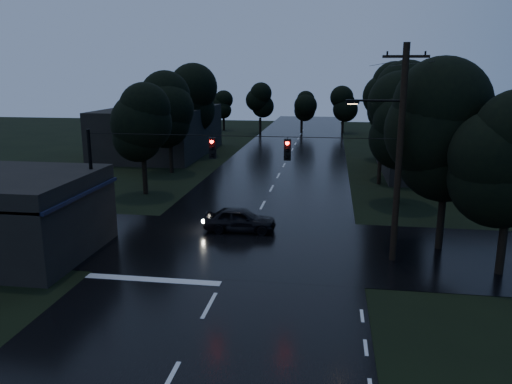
# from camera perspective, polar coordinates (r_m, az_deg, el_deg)

# --- Properties ---
(ground) EXTENTS (160.00, 160.00, 0.00)m
(ground) POSITION_cam_1_polar(r_m,az_deg,el_deg) (15.58, -10.06, -20.80)
(ground) COLOR black
(ground) RESTS_ON ground
(main_road) EXTENTS (12.00, 120.00, 0.02)m
(main_road) POSITION_cam_1_polar(r_m,az_deg,el_deg) (43.25, 2.58, 1.86)
(main_road) COLOR black
(main_road) RESTS_ON ground
(cross_street) EXTENTS (60.00, 9.00, 0.02)m
(cross_street) POSITION_cam_1_polar(r_m,az_deg,el_deg) (26.03, -1.66, -6.08)
(cross_street) COLOR black
(cross_street) RESTS_ON ground
(building_far_right) EXTENTS (10.00, 14.00, 4.40)m
(building_far_right) POSITION_cam_1_polar(r_m,az_deg,el_deg) (47.56, 20.23, 4.80)
(building_far_right) COLOR black
(building_far_right) RESTS_ON ground
(building_far_left) EXTENTS (10.00, 16.00, 5.00)m
(building_far_left) POSITION_cam_1_polar(r_m,az_deg,el_deg) (55.63, -10.85, 6.85)
(building_far_left) COLOR black
(building_far_left) RESTS_ON ground
(utility_pole_main) EXTENTS (3.50, 0.30, 10.00)m
(utility_pole_main) POSITION_cam_1_polar(r_m,az_deg,el_deg) (23.58, 15.87, 4.54)
(utility_pole_main) COLOR black
(utility_pole_main) RESTS_ON ground
(utility_pole_far) EXTENTS (2.00, 0.30, 7.50)m
(utility_pole_far) POSITION_cam_1_polar(r_m,az_deg,el_deg) (40.60, 14.13, 6.25)
(utility_pole_far) COLOR black
(utility_pole_far) RESTS_ON ground
(anchor_pole_left) EXTENTS (0.18, 0.18, 6.00)m
(anchor_pole_left) POSITION_cam_1_polar(r_m,az_deg,el_deg) (26.64, -18.19, 0.41)
(anchor_pole_left) COLOR black
(anchor_pole_left) RESTS_ON ground
(span_signals) EXTENTS (15.00, 0.37, 1.12)m
(span_signals) POSITION_cam_1_polar(r_m,az_deg,el_deg) (23.69, -0.85, 5.06)
(span_signals) COLOR black
(span_signals) RESTS_ON ground
(tree_corner_near) EXTENTS (4.48, 4.48, 9.44)m
(tree_corner_near) POSITION_cam_1_polar(r_m,az_deg,el_deg) (25.88, 21.18, 6.55)
(tree_corner_near) COLOR black
(tree_corner_near) RESTS_ON ground
(tree_left_a) EXTENTS (3.92, 3.92, 8.26)m
(tree_left_a) POSITION_cam_1_polar(r_m,az_deg,el_deg) (36.83, -12.90, 7.75)
(tree_left_a) COLOR black
(tree_left_a) RESTS_ON ground
(tree_left_b) EXTENTS (4.20, 4.20, 8.85)m
(tree_left_b) POSITION_cam_1_polar(r_m,az_deg,el_deg) (44.50, -9.89, 9.32)
(tree_left_b) COLOR black
(tree_left_b) RESTS_ON ground
(tree_left_c) EXTENTS (4.48, 4.48, 9.44)m
(tree_left_c) POSITION_cam_1_polar(r_m,az_deg,el_deg) (54.20, -7.16, 10.53)
(tree_left_c) COLOR black
(tree_left_c) RESTS_ON ground
(tree_right_a) EXTENTS (4.20, 4.20, 8.85)m
(tree_right_a) POSITION_cam_1_polar(r_m,az_deg,el_deg) (34.57, 16.36, 7.82)
(tree_right_a) COLOR black
(tree_right_a) RESTS_ON ground
(tree_right_b) EXTENTS (4.48, 4.48, 9.44)m
(tree_right_b) POSITION_cam_1_polar(r_m,az_deg,el_deg) (42.53, 15.82, 9.33)
(tree_right_b) COLOR black
(tree_right_b) RESTS_ON ground
(tree_right_c) EXTENTS (4.76, 4.76, 10.03)m
(tree_right_c) POSITION_cam_1_polar(r_m,az_deg,el_deg) (52.50, 15.19, 10.48)
(tree_right_c) COLOR black
(tree_right_c) RESTS_ON ground
(car) EXTENTS (4.09, 1.77, 1.37)m
(car) POSITION_cam_1_polar(r_m,az_deg,el_deg) (28.04, -1.85, -3.16)
(car) COLOR black
(car) RESTS_ON ground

